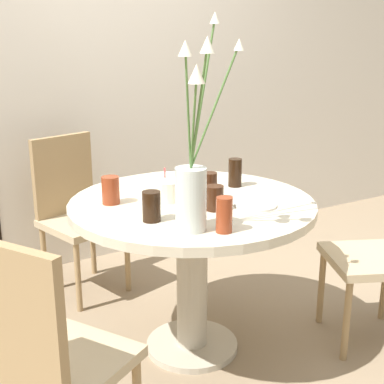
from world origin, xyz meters
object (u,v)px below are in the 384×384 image
Objects in this scene: chair_right_flank at (75,206)px; drink_glass_3 at (235,173)px; chair_left_flank at (43,353)px; drink_glass_5 at (151,206)px; side_plate at (255,205)px; drink_glass_0 at (224,215)px; flower_vase at (193,177)px; birthday_cake at (165,188)px; drink_glass_4 at (210,186)px; drink_glass_2 at (111,190)px; drink_glass_1 at (215,198)px.

chair_right_flank is 1.02m from drink_glass_3.
drink_glass_5 is at bearing -89.33° from chair_left_flank.
drink_glass_3 is (0.10, 0.30, 0.06)m from side_plate.
flower_vase is at bearing 144.14° from drink_glass_0.
chair_left_flank is 1.15× the size of flower_vase.
birthday_cake is at bearing -81.99° from chair_left_flank.
chair_left_flank reaches higher than side_plate.
chair_left_flank is 1.04m from drink_glass_4.
birthday_cake is at bearing 131.66° from side_plate.
flower_vase is (0.06, -1.23, 0.44)m from chair_right_flank.
flower_vase is 0.25m from drink_glass_5.
drink_glass_0 is 0.63m from drink_glass_3.
chair_right_flank is 1.10m from drink_glass_5.
birthday_cake reaches higher than side_plate.
drink_glass_4 reaches higher than drink_glass_2.
chair_right_flank is 1.00× the size of chair_left_flank.
drink_glass_3 is (0.40, 0.50, 0.00)m from drink_glass_0.
chair_right_flank is 6.68× the size of drink_glass_0.
birthday_cake is at bearing 75.63° from flower_vase.
side_plate is 0.35m from drink_glass_0.
drink_glass_2 is at bearing 105.78° from flower_vase.
chair_right_flank reaches higher than drink_glass_5.
chair_left_flank is 7.24× the size of drink_glass_4.
chair_right_flank is 7.47× the size of drink_glass_5.
drink_glass_0 is at bearing -128.57° from drink_glass_3.
side_plate is at bearing -14.13° from drink_glass_1.
drink_glass_2 is (0.49, 0.61, 0.30)m from chair_left_flank.
drink_glass_4 reaches higher than side_plate.
drink_glass_1 is at bearing -137.68° from drink_glass_3.
drink_glass_1 is (0.11, 0.24, -0.02)m from drink_glass_0.
chair_left_flank is 0.78m from drink_glass_0.
side_plate is 1.35× the size of drink_glass_3.
side_plate is 1.52× the size of drink_glass_5.
chair_left_flank is at bearing -128.49° from drink_glass_2.
flower_vase is 0.43m from drink_glass_4.
flower_vase reaches higher than drink_glass_5.
birthday_cake is at bearing 109.90° from drink_glass_1.
chair_right_flank is at bearing 111.63° from side_plate.
birthday_cake is (0.73, 0.57, 0.28)m from chair_left_flank.
side_plate is 0.19m from drink_glass_1.
drink_glass_2 is 1.00× the size of drink_glass_5.
drink_glass_2 is (-0.23, 0.54, -0.01)m from drink_glass_0.
drink_glass_3 is at bearing 23.43° from drink_glass_5.
drink_glass_5 is at bearing -80.06° from drink_glass_2.
chair_right_flank is 1.49m from chair_left_flank.
chair_right_flank is 0.82m from drink_glass_2.
drink_glass_4 reaches higher than drink_glass_1.
drink_glass_4 is (0.06, 0.13, 0.01)m from drink_glass_1.
birthday_cake is 0.32m from drink_glass_5.
chair_left_flank reaches higher than drink_glass_5.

